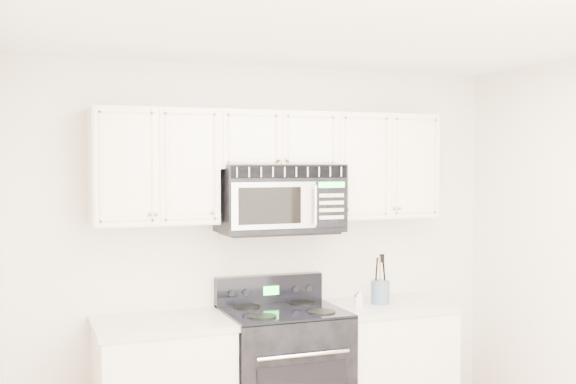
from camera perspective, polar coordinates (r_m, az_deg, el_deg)
name	(u,v)px	position (r m, az deg, el deg)	size (l,w,h in m)	color
room	(383,291)	(3.55, 7.51, -7.75)	(3.51, 3.51, 2.61)	#946442
base_cabinet_right	(386,372)	(5.35, 7.73, -13.90)	(0.86, 0.65, 0.92)	silver
range	(283,376)	(5.01, -0.38, -14.34)	(0.78, 0.71, 1.13)	black
upper_cabinets	(273,161)	(4.95, -1.17, 2.48)	(2.44, 0.37, 0.75)	silver
microwave	(280,198)	(4.92, -0.65, -0.47)	(0.83, 0.47, 0.46)	black
utensil_crock	(380,291)	(5.20, 7.31, -7.80)	(0.13, 0.13, 0.35)	#496176
shaker_salt	(360,300)	(5.05, 5.69, -8.47)	(0.05, 0.05, 0.11)	silver
shaker_pepper	(357,301)	(5.03, 5.51, -8.58)	(0.04, 0.04, 0.10)	silver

